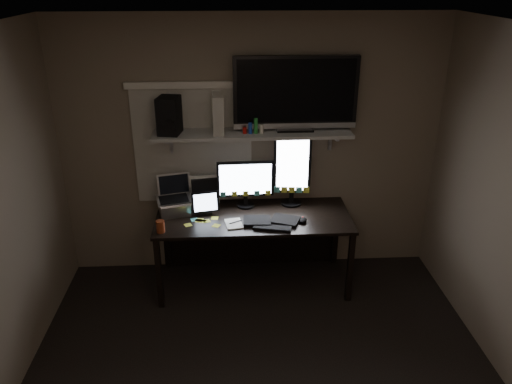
{
  "coord_description": "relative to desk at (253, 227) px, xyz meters",
  "views": [
    {
      "loc": [
        -0.21,
        -2.71,
        2.81
      ],
      "look_at": [
        0.01,
        1.25,
        1.05
      ],
      "focal_mm": 35.0,
      "sensor_mm": 36.0,
      "label": 1
    }
  ],
  "objects": [
    {
      "name": "ceiling",
      "position": [
        0.0,
        -1.55,
        1.95
      ],
      "size": [
        3.6,
        3.6,
        0.0
      ],
      "primitive_type": "plane",
      "rotation": [
        3.14,
        0.0,
        0.0
      ],
      "color": "silver",
      "rests_on": "back_wall"
    },
    {
      "name": "cup",
      "position": [
        -0.82,
        -0.39,
        0.23
      ],
      "size": [
        0.09,
        0.09,
        0.11
      ],
      "primitive_type": "cylinder",
      "rotation": [
        0.0,
        0.0,
        -0.25
      ],
      "color": "maroon",
      "rests_on": "desk"
    },
    {
      "name": "speaker",
      "position": [
        -0.73,
        0.07,
        1.09
      ],
      "size": [
        0.22,
        0.25,
        0.33
      ],
      "primitive_type": "cube",
      "rotation": [
        0.0,
        0.0,
        -0.18
      ],
      "color": "black",
      "rests_on": "wall_shelf"
    },
    {
      "name": "keyboard",
      "position": [
        0.15,
        -0.26,
        0.19
      ],
      "size": [
        0.54,
        0.31,
        0.03
      ],
      "primitive_type": "cube",
      "rotation": [
        0.0,
        0.0,
        -0.22
      ],
      "color": "black",
      "rests_on": "desk"
    },
    {
      "name": "desk",
      "position": [
        0.0,
        0.0,
        0.0
      ],
      "size": [
        1.8,
        0.75,
        0.73
      ],
      "color": "black",
      "rests_on": "floor"
    },
    {
      "name": "tablet",
      "position": [
        -0.44,
        -0.06,
        0.29
      ],
      "size": [
        0.27,
        0.15,
        0.22
      ],
      "primitive_type": "cube",
      "rotation": [
        0.0,
        0.0,
        0.2
      ],
      "color": "black",
      "rests_on": "desk"
    },
    {
      "name": "wall_shelf",
      "position": [
        0.0,
        0.08,
        0.91
      ],
      "size": [
        1.8,
        0.35,
        0.03
      ],
      "primitive_type": "cube",
      "color": "#A9A8A4",
      "rests_on": "back_wall"
    },
    {
      "name": "notepad",
      "position": [
        -0.18,
        -0.28,
        0.18
      ],
      "size": [
        0.17,
        0.22,
        0.01
      ],
      "primitive_type": "cube",
      "rotation": [
        0.0,
        0.0,
        0.16
      ],
      "color": "white",
      "rests_on": "desk"
    },
    {
      "name": "monitor_portrait",
      "position": [
        0.38,
        0.12,
        0.53
      ],
      "size": [
        0.36,
        0.1,
        0.7
      ],
      "primitive_type": "cube",
      "rotation": [
        0.0,
        0.0,
        -0.1
      ],
      "color": "black",
      "rests_on": "desk"
    },
    {
      "name": "laptop",
      "position": [
        -0.73,
        -0.03,
        0.35
      ],
      "size": [
        0.36,
        0.32,
        0.35
      ],
      "primitive_type": "cube",
      "rotation": [
        0.0,
        0.0,
        0.25
      ],
      "color": "#B7B8BC",
      "rests_on": "desk"
    },
    {
      "name": "sticky_notes",
      "position": [
        -0.47,
        -0.25,
        0.18
      ],
      "size": [
        0.3,
        0.24,
        0.0
      ],
      "primitive_type": null,
      "rotation": [
        0.0,
        0.0,
        -0.15
      ],
      "color": "#D2D339",
      "rests_on": "desk"
    },
    {
      "name": "file_sorter",
      "position": [
        -0.46,
        0.13,
        0.33
      ],
      "size": [
        0.26,
        0.15,
        0.31
      ],
      "primitive_type": "cube",
      "rotation": [
        0.0,
        0.0,
        0.17
      ],
      "color": "black",
      "rests_on": "desk"
    },
    {
      "name": "mouse",
      "position": [
        0.44,
        -0.27,
        0.2
      ],
      "size": [
        0.1,
        0.12,
        0.04
      ],
      "primitive_type": "ellipsoid",
      "rotation": [
        0.0,
        0.0,
        -0.35
      ],
      "color": "black",
      "rests_on": "desk"
    },
    {
      "name": "window_blinds",
      "position": [
        -0.55,
        0.24,
        0.75
      ],
      "size": [
        1.1,
        0.02,
        1.1
      ],
      "primitive_type": "cube",
      "color": "beige",
      "rests_on": "back_wall"
    },
    {
      "name": "bottles",
      "position": [
        0.01,
        0.03,
        1.0
      ],
      "size": [
        0.22,
        0.05,
        0.14
      ],
      "primitive_type": null,
      "rotation": [
        0.0,
        0.0,
        0.0
      ],
      "color": "#A50F0C",
      "rests_on": "wall_shelf"
    },
    {
      "name": "back_wall",
      "position": [
        0.0,
        0.25,
        0.7
      ],
      "size": [
        3.6,
        0.0,
        3.6
      ],
      "primitive_type": "plane",
      "rotation": [
        1.57,
        0.0,
        0.0
      ],
      "color": "#786756",
      "rests_on": "floor"
    },
    {
      "name": "game_console",
      "position": [
        -0.3,
        0.1,
        1.1
      ],
      "size": [
        0.1,
        0.29,
        0.34
      ],
      "primitive_type": "cube",
      "rotation": [
        0.0,
        0.0,
        0.04
      ],
      "color": "beige",
      "rests_on": "wall_shelf"
    },
    {
      "name": "monitor_landscape",
      "position": [
        -0.06,
        0.09,
        0.41
      ],
      "size": [
        0.54,
        0.07,
        0.47
      ],
      "primitive_type": "cube",
      "rotation": [
        0.0,
        0.0,
        0.03
      ],
      "color": "black",
      "rests_on": "desk"
    },
    {
      "name": "tv",
      "position": [
        0.39,
        0.12,
        1.26
      ],
      "size": [
        1.11,
        0.21,
        0.67
      ],
      "primitive_type": "cube",
      "rotation": [
        0.0,
        0.0,
        -0.01
      ],
      "color": "black",
      "rests_on": "wall_shelf"
    }
  ]
}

